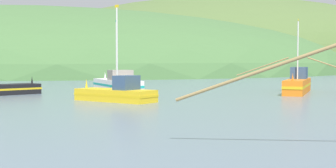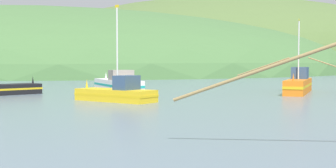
# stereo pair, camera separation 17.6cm
# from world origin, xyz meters

# --- Properties ---
(hill_far_center) EXTENTS (190.99, 152.79, 36.27)m
(hill_far_center) POSITION_xyz_m (-64.19, 205.31, 0.00)
(hill_far_center) COLOR #386633
(hill_far_center) RESTS_ON ground
(hill_mid_right) EXTENTS (218.58, 174.86, 70.77)m
(hill_mid_right) POSITION_xyz_m (-34.24, 237.72, 0.00)
(hill_mid_right) COLOR #516B38
(hill_mid_right) RESTS_ON ground
(hill_mid_left) EXTENTS (219.48, 175.59, 40.48)m
(hill_mid_left) POSITION_xyz_m (-86.00, 142.53, 0.00)
(hill_mid_left) COLOR #47703D
(hill_mid_left) RESTS_ON ground
(fishing_boat_white) EXTENTS (7.78, 8.72, 7.22)m
(fishing_boat_white) POSITION_xyz_m (-10.02, 45.52, 0.73)
(fishing_boat_white) COLOR white
(fishing_boat_white) RESTS_ON ground
(fishing_boat_orange) EXTENTS (11.83, 9.94, 7.05)m
(fishing_boat_orange) POSITION_xyz_m (7.56, 48.08, 0.87)
(fishing_boat_orange) COLOR orange
(fishing_boat_orange) RESTS_ON ground
(fishing_boat_yellow) EXTENTS (6.92, 4.22, 7.23)m
(fishing_boat_yellow) POSITION_xyz_m (-5.75, 34.64, 0.61)
(fishing_boat_yellow) COLOR gold
(fishing_boat_yellow) RESTS_ON ground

